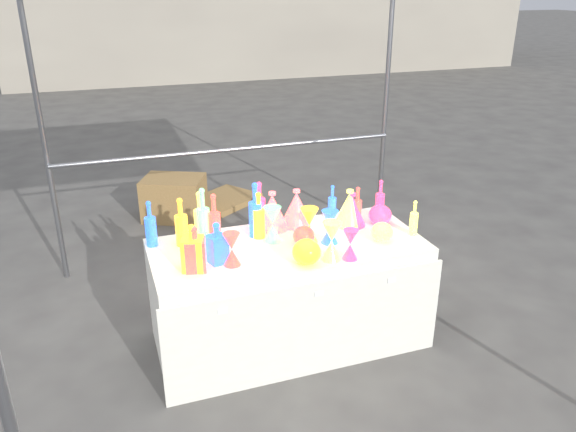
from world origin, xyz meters
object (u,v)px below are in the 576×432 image
object	(u,v)px
display_table	(288,294)
decanter_0	(193,247)
bottle_0	(181,222)
lampshade_0	(296,207)
hourglass_0	(232,249)
globe_0	(307,253)
cardboard_box_closed	(174,198)

from	to	relation	value
display_table	decanter_0	size ratio (longest dim) A/B	6.21
bottle_0	lampshade_0	distance (m)	0.82
bottle_0	hourglass_0	bearing A→B (deg)	-58.20
decanter_0	bottle_0	bearing A→B (deg)	110.28
hourglass_0	globe_0	distance (m)	0.46
cardboard_box_closed	decanter_0	bearing A→B (deg)	-70.38
display_table	cardboard_box_closed	xyz separation A→B (m)	(-0.41, 2.51, -0.15)
hourglass_0	cardboard_box_closed	bearing A→B (deg)	89.72
bottle_0	globe_0	world-z (taller)	bottle_0
cardboard_box_closed	bottle_0	world-z (taller)	bottle_0
lampshade_0	decanter_0	bearing A→B (deg)	-134.03
decanter_0	globe_0	distance (m)	0.69
display_table	bottle_0	distance (m)	0.88
display_table	cardboard_box_closed	world-z (taller)	display_table
bottle_0	hourglass_0	xyz separation A→B (m)	(0.24, -0.39, -0.06)
globe_0	lampshade_0	xyz separation A→B (m)	(0.15, 0.58, 0.06)
display_table	globe_0	distance (m)	0.54
hourglass_0	lampshade_0	world-z (taller)	lampshade_0
cardboard_box_closed	hourglass_0	distance (m)	2.74
hourglass_0	lampshade_0	bearing A→B (deg)	37.54
bottle_0	globe_0	size ratio (longest dim) A/B	1.84
hourglass_0	bottle_0	bearing A→B (deg)	121.80
hourglass_0	display_table	bearing A→B (deg)	20.57
display_table	bottle_0	size ratio (longest dim) A/B	5.59
decanter_0	lampshade_0	size ratio (longest dim) A/B	1.11
decanter_0	lampshade_0	bearing A→B (deg)	47.02
display_table	hourglass_0	world-z (taller)	hourglass_0
bottle_0	decanter_0	distance (m)	0.37
lampshade_0	display_table	bearing A→B (deg)	-100.95
decanter_0	lampshade_0	world-z (taller)	decanter_0
bottle_0	hourglass_0	distance (m)	0.46
bottle_0	lampshade_0	xyz separation A→B (m)	(0.82, 0.06, -0.03)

